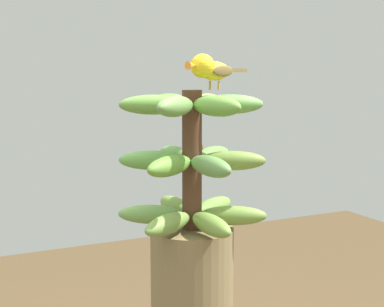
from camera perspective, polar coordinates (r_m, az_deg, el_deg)
banana_bunch at (r=1.24m, az=0.01°, el=-0.70°), size 0.32×0.34×0.31m
perched_bird at (r=1.22m, az=1.85°, el=8.66°), size 0.19×0.10×0.08m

